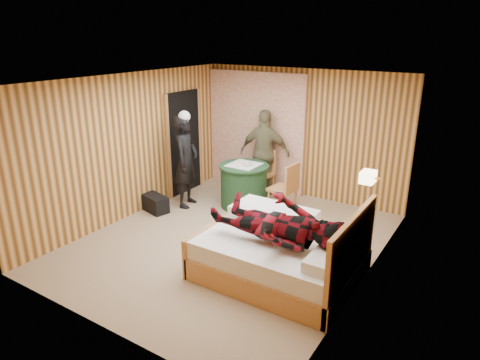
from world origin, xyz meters
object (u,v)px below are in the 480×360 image
Objects in this scene: round_table at (244,185)px; chair_near at (287,185)px; wall_lamp at (368,177)px; nightstand at (351,254)px; man_at_table at (265,153)px; bed at (283,253)px; woman_standing at (186,161)px; chair_far at (264,169)px; man_on_bed at (278,214)px; duffel_bag at (155,203)px.

chair_near is (0.84, 0.09, 0.14)m from round_table.
wall_lamp is 2.09m from chair_near.
nightstand is 0.30× the size of man_at_table.
woman_standing reaches higher than bed.
chair_far is 1.61m from woman_standing.
man_on_bed reaches higher than wall_lamp.
bed is 0.96m from nightstand.
chair_far is at bearing 84.78° from man_at_table.
round_table is (-2.49, 1.19, 0.15)m from nightstand.
wall_lamp is at bearing 47.39° from bed.
man_on_bed is at bearing -83.23° from bed.
woman_standing is at bearing 75.21° from duffel_bag.
woman_standing reaches higher than duffel_bag.
bed is 2.20× the size of chair_far.
chair_far is 0.33m from man_at_table.
woman_standing is at bearing 169.18° from nightstand.
chair_near is (-1.68, 0.99, -0.74)m from wall_lamp.
wall_lamp is 0.15× the size of woman_standing.
bed is at bearing 1.45° from duffel_bag.
woman_standing reaches higher than wall_lamp.
man_at_table is at bearing 146.42° from wall_lamp.
bed is at bearing -130.98° from woman_standing.
duffel_bag is (-2.97, 0.67, -0.17)m from bed.
chair_far reaches higher than duffel_bag.
wall_lamp reaches higher than bed.
man_at_table is at bearing -51.43° from woman_standing.
chair_far is at bearing 89.46° from round_table.
man_at_table reaches higher than nightstand.
man_at_table reaches higher than chair_near.
chair_far is at bearing -52.64° from woman_standing.
wall_lamp is 3.10m from chair_far.
round_table is at bearing 76.67° from man_at_table.
woman_standing is at bearing -64.66° from chair_near.
nightstand is 3.15m from chair_far.
duffel_bag is (-3.77, -0.20, -1.15)m from wall_lamp.
woman_standing is (-2.66, 1.24, 0.54)m from bed.
round_table is at bearing -85.73° from chair_far.
man_on_bed is (-0.73, -0.81, 0.72)m from nightstand.
bed is at bearing 110.81° from man_at_table.
woman_standing is (-0.94, -1.26, 0.33)m from chair_far.
woman_standing reaches higher than round_table.
woman_standing is at bearing 151.38° from man_on_bed.
man_on_bed is at bearing -134.64° from woman_standing.
chair_near is at bearing 5.75° from round_table.
round_table is 1.00× the size of chair_far.
bed is 1.15× the size of man_on_bed.
duffel_bag is at bearing -119.60° from chair_far.
round_table is at bearing 55.60° from duffel_bag.
chair_near is 0.56× the size of man_at_table.
man_on_bed is at bearing 29.78° from chair_near.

